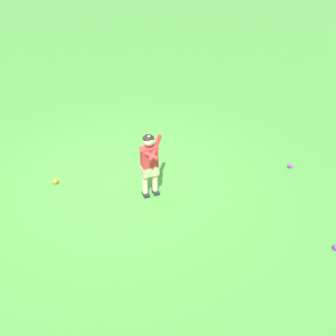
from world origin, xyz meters
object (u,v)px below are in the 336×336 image
Objects in this scene: play_ball_far_left at (290,166)px; play_ball_behind_batter at (55,181)px; child_batter at (150,160)px; play_ball_near_batter at (336,247)px.

play_ball_far_left is 0.86× the size of play_ball_behind_batter.
play_ball_behind_batter is at bearing -98.58° from play_ball_far_left.
child_batter is at bearing 64.90° from play_ball_behind_batter.
play_ball_near_batter is 4.46m from play_ball_behind_batter.
child_batter is 1.76m from play_ball_behind_batter.
child_batter is at bearing -88.17° from play_ball_far_left.
play_ball_behind_batter is at bearing -125.61° from play_ball_near_batter.
child_batter is 2.67m from play_ball_far_left.
play_ball_far_left is 4.15m from play_ball_behind_batter.
play_ball_near_batter is (1.89, 2.12, -0.61)m from child_batter.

